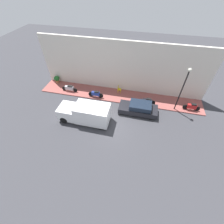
# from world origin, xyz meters

# --- Properties ---
(ground_plane) EXTENTS (60.00, 60.00, 0.00)m
(ground_plane) POSITION_xyz_m (0.00, 0.00, 0.00)
(ground_plane) COLOR #38383D
(sidewalk) EXTENTS (2.60, 19.60, 0.11)m
(sidewalk) POSITION_xyz_m (4.73, 0.00, 0.05)
(sidewalk) COLOR #934C47
(sidewalk) RESTS_ON ground_plane
(building_facade) EXTENTS (0.30, 19.60, 6.15)m
(building_facade) POSITION_xyz_m (6.18, 0.00, 3.07)
(building_facade) COLOR silver
(building_facade) RESTS_ON ground_plane
(parked_car) EXTENTS (1.74, 4.11, 1.29)m
(parked_car) POSITION_xyz_m (2.39, -2.65, 0.62)
(parked_car) COLOR black
(parked_car) RESTS_ON ground_plane
(delivery_van) EXTENTS (1.90, 5.15, 2.07)m
(delivery_van) POSITION_xyz_m (0.01, 2.51, 1.05)
(delivery_van) COLOR white
(delivery_van) RESTS_ON ground_plane
(motorcycle_red) EXTENTS (0.30, 1.81, 0.87)m
(motorcycle_red) POSITION_xyz_m (3.99, -8.28, 0.57)
(motorcycle_red) COLOR #B21E1E
(motorcycle_red) RESTS_ON sidewalk
(scooter_silver) EXTENTS (0.30, 2.03, 0.82)m
(scooter_silver) POSITION_xyz_m (4.19, 6.18, 0.55)
(scooter_silver) COLOR #B7B7BF
(scooter_silver) RESTS_ON sidewalk
(motorcycle_blue) EXTENTS (0.30, 1.84, 0.85)m
(motorcycle_blue) POSITION_xyz_m (3.79, 2.61, 0.56)
(motorcycle_blue) COLOR navy
(motorcycle_blue) RESTS_ON sidewalk
(motorcycle_black) EXTENTS (0.30, 1.84, 0.82)m
(motorcycle_black) POSITION_xyz_m (3.87, -3.48, 0.55)
(motorcycle_black) COLOR black
(motorcycle_black) RESTS_ON sidewalk
(streetlamp) EXTENTS (0.34, 0.34, 4.96)m
(streetlamp) POSITION_xyz_m (3.76, -6.54, 3.33)
(streetlamp) COLOR black
(streetlamp) RESTS_ON sidewalk
(potted_plant) EXTENTS (0.69, 0.69, 0.99)m
(potted_plant) POSITION_xyz_m (5.59, 8.63, 0.65)
(potted_plant) COLOR brown
(potted_plant) RESTS_ON sidewalk
(cafe_chair) EXTENTS (0.40, 0.40, 0.93)m
(cafe_chair) POSITION_xyz_m (5.35, 0.09, 0.63)
(cafe_chair) COLOR yellow
(cafe_chair) RESTS_ON sidewalk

